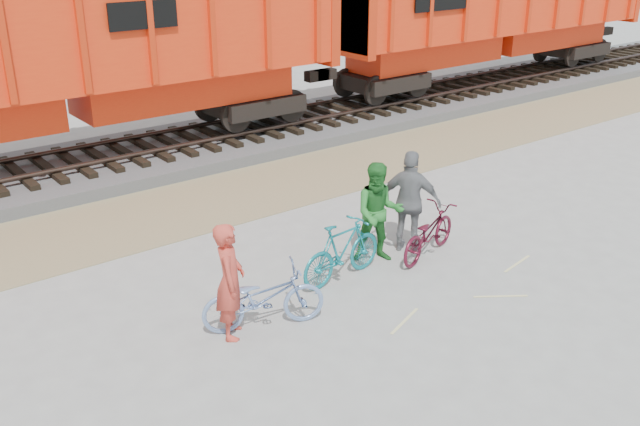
# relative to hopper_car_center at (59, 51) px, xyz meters

# --- Properties ---
(ground) EXTENTS (120.00, 120.00, 0.00)m
(ground) POSITION_rel_hopper_car_center_xyz_m (2.57, -9.00, -3.01)
(ground) COLOR #9E9E99
(ground) RESTS_ON ground
(gravel_strip) EXTENTS (120.00, 3.00, 0.02)m
(gravel_strip) POSITION_rel_hopper_car_center_xyz_m (2.57, -3.50, -3.00)
(gravel_strip) COLOR #937E5B
(gravel_strip) RESTS_ON ground
(ballast_bed) EXTENTS (120.00, 4.00, 0.30)m
(ballast_bed) POSITION_rel_hopper_car_center_xyz_m (2.57, 0.00, -2.86)
(ballast_bed) COLOR slate
(ballast_bed) RESTS_ON ground
(track) EXTENTS (120.00, 2.60, 0.24)m
(track) POSITION_rel_hopper_car_center_xyz_m (2.57, 0.00, -2.53)
(track) COLOR black
(track) RESTS_ON ballast_bed
(hopper_car_center) EXTENTS (14.00, 3.13, 4.65)m
(hopper_car_center) POSITION_rel_hopper_car_center_xyz_m (0.00, 0.00, 0.00)
(hopper_car_center) COLOR black
(hopper_car_center) RESTS_ON track
(hopper_car_right) EXTENTS (14.00, 3.13, 4.65)m
(hopper_car_right) POSITION_rel_hopper_car_center_xyz_m (15.00, 0.00, 0.00)
(hopper_car_right) COLOR black
(hopper_car_right) RESTS_ON track
(bicycle_blue) EXTENTS (1.99, 1.28, 0.99)m
(bicycle_blue) POSITION_rel_hopper_car_center_xyz_m (-0.23, -8.60, -2.51)
(bicycle_blue) COLOR #7493C8
(bicycle_blue) RESTS_ON ground
(bicycle_teal) EXTENTS (1.84, 0.69, 1.08)m
(bicycle_teal) POSITION_rel_hopper_car_center_xyz_m (1.69, -8.12, -2.47)
(bicycle_teal) COLOR #137781
(bicycle_teal) RESTS_ON ground
(bicycle_maroon) EXTENTS (1.86, 1.09, 0.93)m
(bicycle_maroon) POSITION_rel_hopper_car_center_xyz_m (3.54, -8.36, -2.54)
(bicycle_maroon) COLOR #511022
(bicycle_maroon) RESTS_ON ground
(person_solo) EXTENTS (0.72, 0.78, 1.80)m
(person_solo) POSITION_rel_hopper_car_center_xyz_m (-0.73, -8.50, -2.11)
(person_solo) COLOR #C33D30
(person_solo) RESTS_ON ground
(person_man) EXTENTS (1.14, 1.08, 1.85)m
(person_man) POSITION_rel_hopper_car_center_xyz_m (2.69, -7.92, -2.08)
(person_man) COLOR #236F29
(person_man) RESTS_ON ground
(person_woman) EXTENTS (1.03, 1.20, 1.93)m
(person_woman) POSITION_rel_hopper_car_center_xyz_m (3.44, -7.96, -2.04)
(person_woman) COLOR slate
(person_woman) RESTS_ON ground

